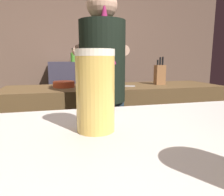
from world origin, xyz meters
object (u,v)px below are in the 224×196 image
mixing_bowl (64,84)px  bottle_soy (109,55)px  bartender (103,88)px  knife_block (160,74)px  pint_glass_far (95,91)px  chefs_knife (122,86)px  bottle_vinegar (73,57)px

mixing_bowl → bottle_soy: (0.70, 1.12, 0.29)m
bottle_soy → mixing_bowl: bearing=-122.1°
bartender → bottle_soy: (0.43, 1.60, 0.27)m
knife_block → pint_glass_far: bearing=-120.0°
knife_block → mixing_bowl: (-0.98, 0.01, -0.08)m
chefs_knife → knife_block: bearing=27.8°
pint_glass_far → bartender: bearing=77.7°
knife_block → chefs_knife: size_ratio=1.19×
bartender → pint_glass_far: bearing=170.0°
knife_block → pint_glass_far: knife_block is taller
knife_block → chefs_knife: (-0.42, -0.07, -0.10)m
mixing_bowl → bottle_soy: bearing=57.9°
bartender → pint_glass_far: bartender is taller
mixing_bowl → knife_block: bearing=-0.8°
pint_glass_far → bottle_vinegar: bottle_vinegar is taller
bottle_vinegar → bottle_soy: bottle_soy is taller
bartender → bottle_vinegar: 1.61m
mixing_bowl → bottle_soy: size_ratio=0.79×
bartender → bottle_soy: bartender is taller
knife_block → mixing_bowl: bearing=179.2°
bartender → pint_glass_far: 1.24m
pint_glass_far → bottle_vinegar: (0.17, 2.79, 0.09)m
mixing_bowl → bottle_soy: 1.35m
pint_glass_far → mixing_bowl: bearing=90.3°
bottle_soy → bartender: bearing=-105.0°
pint_glass_far → knife_block: bearing=60.0°
bartender → knife_block: bartender is taller
bartender → bottle_vinegar: bartender is taller
knife_block → pint_glass_far: (-0.97, -1.68, 0.10)m
bartender → chefs_knife: bearing=-32.3°
knife_block → bottle_vinegar: (-0.80, 1.12, 0.19)m
mixing_bowl → bottle_soy: bottle_soy is taller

